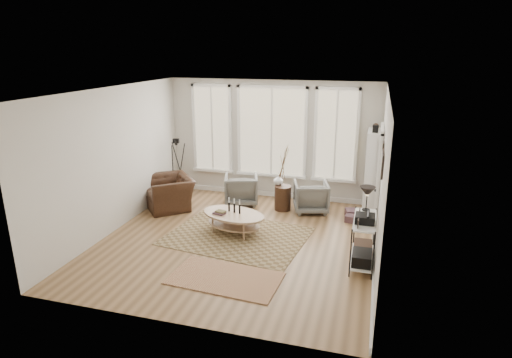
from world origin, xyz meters
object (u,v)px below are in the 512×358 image
(accent_chair, at_px, (169,193))
(coffee_table, at_px, (233,218))
(bookcase, at_px, (372,173))
(armchair_left, at_px, (241,189))
(low_shelf, at_px, (364,236))
(armchair_right, at_px, (311,197))
(side_table, at_px, (283,178))

(accent_chair, bearing_deg, coffee_table, 21.75)
(bookcase, xyz_separation_m, accent_chair, (-4.55, -0.94, -0.59))
(coffee_table, relative_size, armchair_left, 1.90)
(low_shelf, relative_size, accent_chair, 1.15)
(bookcase, distance_m, armchair_right, 1.47)
(side_table, bearing_deg, accent_chair, -167.15)
(coffee_table, height_order, accent_chair, accent_chair)
(bookcase, height_order, low_shelf, bookcase)
(coffee_table, bearing_deg, armchair_left, 102.20)
(bookcase, height_order, armchair_right, bookcase)
(low_shelf, relative_size, side_table, 0.81)
(low_shelf, height_order, accent_chair, low_shelf)
(coffee_table, xyz_separation_m, armchair_right, (1.33, 1.63, 0.02))
(low_shelf, xyz_separation_m, armchair_right, (-1.25, 2.25, -0.16))
(side_table, bearing_deg, armchair_left, 173.21)
(armchair_left, relative_size, accent_chair, 0.69)
(armchair_left, xyz_separation_m, accent_chair, (-1.55, -0.72, 0.01))
(bookcase, distance_m, accent_chair, 4.68)
(low_shelf, bearing_deg, bookcase, 88.72)
(bookcase, relative_size, low_shelf, 1.58)
(low_shelf, relative_size, coffee_table, 0.87)
(coffee_table, xyz_separation_m, side_table, (0.69, 1.55, 0.44))
(bookcase, xyz_separation_m, armchair_left, (-3.00, -0.22, -0.60))
(bookcase, bearing_deg, side_table, -169.84)
(bookcase, bearing_deg, low_shelf, -91.28)
(coffee_table, height_order, armchair_left, armchair_left)
(bookcase, bearing_deg, coffee_table, -144.17)
(coffee_table, height_order, armchair_right, armchair_right)
(bookcase, height_order, side_table, bookcase)
(armchair_left, xyz_separation_m, armchair_right, (1.69, -0.05, -0.01))
(bookcase, relative_size, armchair_left, 2.60)
(side_table, relative_size, accent_chair, 1.41)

